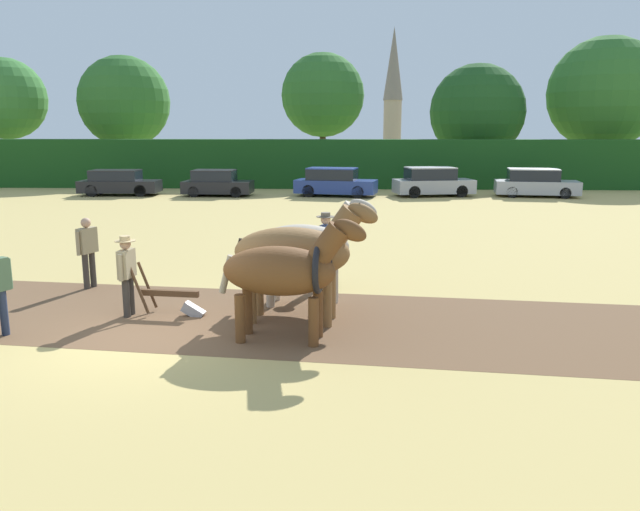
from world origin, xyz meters
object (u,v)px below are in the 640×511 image
(draft_horse_lead_left, at_px, (285,271))
(farmer_at_plow, at_px, (127,270))
(draft_horse_lead_right, at_px, (297,252))
(tree_center_left, at_px, (124,102))
(draft_horse_trail_left, at_px, (308,245))
(plow, at_px, (175,300))
(parked_car_far_left, at_px, (119,183))
(parked_car_center, at_px, (433,182))
(farmer_beside_team, at_px, (326,243))
(church_spire, at_px, (393,91))
(tree_left, at_px, (5,99))
(parked_car_center_left, at_px, (335,183))
(tree_center, at_px, (323,95))
(tree_right, at_px, (605,93))
(parked_car_left, at_px, (217,183))
(parked_car_center_right, at_px, (535,183))
(farmer_onlooker_right, at_px, (88,248))
(tree_center_right, at_px, (477,112))

(draft_horse_lead_left, xyz_separation_m, farmer_at_plow, (-3.28, 1.32, -0.32))
(draft_horse_lead_right, bearing_deg, tree_center_left, 120.45)
(draft_horse_lead_right, height_order, draft_horse_trail_left, draft_horse_lead_right)
(draft_horse_lead_left, height_order, draft_horse_lead_right, draft_horse_lead_right)
(plow, relative_size, farmer_at_plow, 0.92)
(parked_car_far_left, bearing_deg, parked_car_center, -0.98)
(draft_horse_lead_left, distance_m, farmer_beside_team, 4.00)
(church_spire, xyz_separation_m, parked_car_far_left, (-18.51, -45.76, -7.68))
(tree_left, bearing_deg, parked_car_center, -17.08)
(tree_center_left, xyz_separation_m, parked_car_center_left, (15.26, -10.31, -4.82))
(tree_center, distance_m, tree_right, 19.29)
(parked_car_far_left, bearing_deg, tree_left, 138.47)
(parked_car_far_left, relative_size, parked_car_left, 1.15)
(draft_horse_lead_right, relative_size, farmer_beside_team, 1.66)
(parked_car_center_left, bearing_deg, church_spire, 93.36)
(parked_car_left, relative_size, parked_car_center_right, 0.83)
(tree_center, height_order, parked_car_center_right, tree_center)
(tree_left, distance_m, tree_center, 22.22)
(parked_car_left, bearing_deg, church_spire, 75.74)
(parked_car_center_right, bearing_deg, tree_left, 173.93)
(farmer_at_plow, height_order, farmer_onlooker_right, farmer_onlooker_right)
(tree_center_left, relative_size, tree_right, 0.89)
(tree_center_left, bearing_deg, tree_left, -171.44)
(farmer_beside_team, bearing_deg, church_spire, 101.52)
(parked_car_center, bearing_deg, church_spire, 78.60)
(farmer_at_plow, relative_size, farmer_onlooker_right, 0.98)
(tree_center, distance_m, parked_car_center, 13.04)
(tree_center_left, height_order, parked_car_center, tree_center_left)
(tree_left, relative_size, plow, 5.70)
(church_spire, bearing_deg, farmer_beside_team, -95.30)
(parked_car_center, bearing_deg, parked_car_center_right, -10.53)
(tree_center_left, xyz_separation_m, parked_car_center, (20.70, -10.03, -4.80))
(farmer_at_plow, bearing_deg, tree_center_left, 114.37)
(tree_center_left, distance_m, church_spire, 41.57)
(farmer_beside_team, bearing_deg, draft_horse_lead_right, -82.08)
(plow, height_order, farmer_beside_team, farmer_beside_team)
(draft_horse_lead_right, height_order, parked_car_left, draft_horse_lead_right)
(tree_center_right, xyz_separation_m, draft_horse_trail_left, (-9.71, -31.63, -3.55))
(tree_center_right, height_order, draft_horse_lead_left, tree_center_right)
(plow, bearing_deg, parked_car_center_right, 65.30)
(draft_horse_lead_right, distance_m, parked_car_center_right, 25.95)
(parked_car_center_left, bearing_deg, tree_center_right, 56.51)
(farmer_beside_team, relative_size, parked_car_center, 0.38)
(tree_center_right, relative_size, farmer_beside_team, 4.60)
(tree_left, bearing_deg, draft_horse_trail_left, -53.30)
(tree_center_left, height_order, draft_horse_lead_left, tree_center_left)
(tree_center_left, distance_m, parked_car_center, 23.49)
(tree_center_left, relative_size, farmer_onlooker_right, 5.29)
(draft_horse_trail_left, relative_size, plow, 1.79)
(church_spire, bearing_deg, parked_car_center_left, -97.86)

